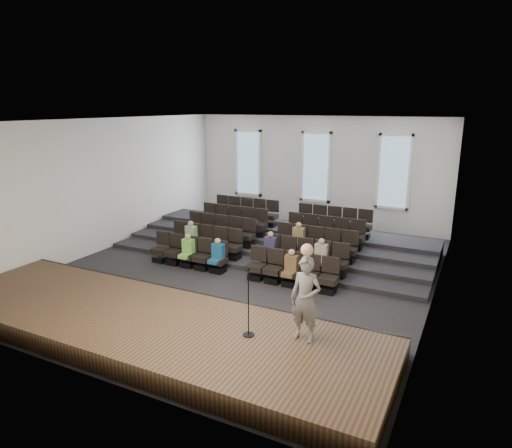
# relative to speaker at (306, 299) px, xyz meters

# --- Properties ---
(ground) EXTENTS (14.00, 14.00, 0.00)m
(ground) POSITION_rel_speaker_xyz_m (-3.81, 4.40, -1.44)
(ground) COLOR black
(ground) RESTS_ON ground
(ceiling) EXTENTS (12.00, 14.00, 0.02)m
(ceiling) POSITION_rel_speaker_xyz_m (-3.81, 4.40, 3.57)
(ceiling) COLOR white
(ceiling) RESTS_ON ground
(wall_back) EXTENTS (12.00, 0.04, 5.00)m
(wall_back) POSITION_rel_speaker_xyz_m (-3.81, 11.42, 1.06)
(wall_back) COLOR silver
(wall_back) RESTS_ON ground
(wall_front) EXTENTS (12.00, 0.04, 5.00)m
(wall_front) POSITION_rel_speaker_xyz_m (-3.81, -2.62, 1.06)
(wall_front) COLOR silver
(wall_front) RESTS_ON ground
(wall_left) EXTENTS (0.04, 14.00, 5.00)m
(wall_left) POSITION_rel_speaker_xyz_m (-9.83, 4.40, 1.06)
(wall_left) COLOR silver
(wall_left) RESTS_ON ground
(wall_right) EXTENTS (0.04, 14.00, 5.00)m
(wall_right) POSITION_rel_speaker_xyz_m (2.21, 4.40, 1.06)
(wall_right) COLOR silver
(wall_right) RESTS_ON ground
(stage) EXTENTS (11.80, 3.60, 0.50)m
(stage) POSITION_rel_speaker_xyz_m (-3.81, -0.70, -1.19)
(stage) COLOR #503822
(stage) RESTS_ON ground
(stage_lip) EXTENTS (11.80, 0.06, 0.52)m
(stage_lip) POSITION_rel_speaker_xyz_m (-3.81, 1.07, -1.19)
(stage_lip) COLOR black
(stage_lip) RESTS_ON ground
(risers) EXTENTS (11.80, 4.80, 0.60)m
(risers) POSITION_rel_speaker_xyz_m (-3.81, 7.57, -1.25)
(risers) COLOR black
(risers) RESTS_ON ground
(seating_rows) EXTENTS (6.80, 4.70, 1.67)m
(seating_rows) POSITION_rel_speaker_xyz_m (-3.81, 5.94, -0.76)
(seating_rows) COLOR black
(seating_rows) RESTS_ON ground
(windows) EXTENTS (8.44, 0.10, 3.24)m
(windows) POSITION_rel_speaker_xyz_m (-3.81, 11.35, 1.26)
(windows) COLOR white
(windows) RESTS_ON wall_back
(audience) EXTENTS (5.45, 2.64, 1.10)m
(audience) POSITION_rel_speaker_xyz_m (-3.62, 4.55, -0.66)
(audience) COLOR #79CA51
(audience) RESTS_ON seating_rows
(speaker) EXTENTS (0.72, 0.50, 1.89)m
(speaker) POSITION_rel_speaker_xyz_m (0.00, 0.00, 0.00)
(speaker) COLOR slate
(speaker) RESTS_ON stage
(mic_stand) EXTENTS (0.27, 0.27, 1.61)m
(mic_stand) POSITION_rel_speaker_xyz_m (-1.18, -0.39, -0.46)
(mic_stand) COLOR black
(mic_stand) RESTS_ON stage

